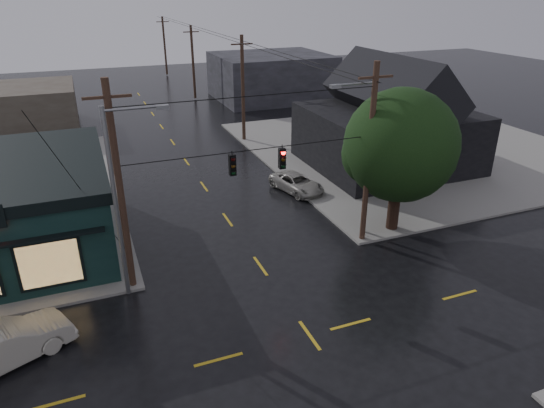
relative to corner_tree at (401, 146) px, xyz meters
name	(u,v)px	position (x,y,z in m)	size (l,w,h in m)	color
ground_plane	(310,335)	(-8.87, -7.00, -5.32)	(160.00, 160.00, 0.00)	black
sidewalk_ne	(412,148)	(11.13, 13.00, -5.25)	(28.00, 28.00, 0.15)	gray
ne_building	(389,112)	(6.13, 10.00, -0.85)	(12.60, 11.60, 8.75)	black
corner_tree	(401,146)	(0.00, 0.00, 0.00)	(6.48, 6.48, 8.44)	black
utility_pole_nw	(134,287)	(-15.37, -0.50, -5.32)	(2.00, 0.32, 10.15)	black
utility_pole_ne	(362,240)	(-2.37, -0.50, -5.32)	(2.00, 0.32, 10.15)	black
utility_pole_far_a	(244,141)	(-2.37, 21.00, -5.32)	(2.00, 0.32, 9.65)	black
utility_pole_far_b	(195,99)	(-2.37, 41.00, -5.32)	(2.00, 0.32, 9.15)	black
utility_pole_far_c	(167,75)	(-2.37, 61.00, -5.32)	(2.00, 0.32, 9.15)	black
span_signal_assembly	(258,161)	(-8.78, -0.50, 0.37)	(13.00, 0.48, 1.23)	black
streetlight_nw	(129,296)	(-15.67, -1.20, -5.32)	(5.40, 0.30, 9.15)	gray
streetlight_ne	(363,234)	(-1.87, 0.20, -5.32)	(5.40, 0.30, 9.15)	gray
bg_building_west	(13,109)	(-22.87, 33.00, -3.12)	(12.00, 10.00, 4.40)	#3E352D
bg_building_east	(271,76)	(7.13, 38.00, -2.52)	(14.00, 12.00, 5.60)	black
sedan_cream	(4,345)	(-20.62, -4.07, -4.49)	(1.77, 5.07, 1.67)	#B1AC9C
suv_silver	(297,183)	(-2.87, 7.64, -4.70)	(2.08, 4.52, 1.26)	#9E9A91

